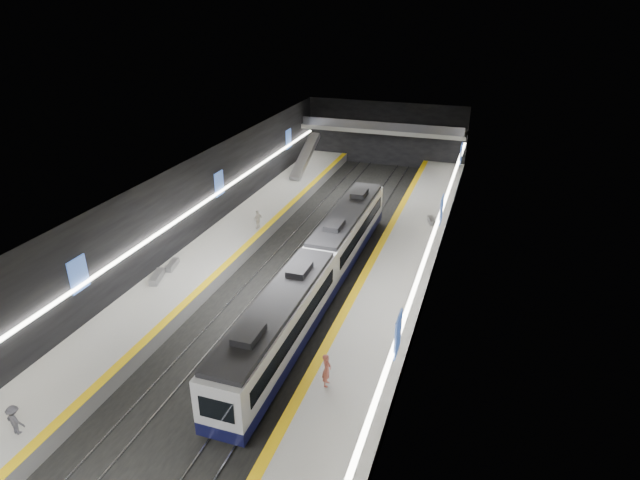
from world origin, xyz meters
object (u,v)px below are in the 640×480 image
(bench_right_far, at_px, (431,220))
(bench_left_near, at_px, (157,277))
(escalator, at_px, (305,156))
(passenger_left_b, at_px, (15,420))
(passenger_right_a, at_px, (327,370))
(train, at_px, (318,270))
(bench_left_far, at_px, (172,265))
(passenger_left_a, at_px, (258,219))

(bench_right_far, bearing_deg, bench_left_near, -154.47)
(escalator, height_order, passenger_left_b, escalator)
(bench_left_near, height_order, passenger_right_a, passenger_right_a)
(passenger_right_a, bearing_deg, passenger_left_b, 115.95)
(passenger_left_b, bearing_deg, escalator, -85.14)
(bench_left_near, bearing_deg, escalator, 70.84)
(train, distance_m, passenger_right_a, 10.88)
(escalator, bearing_deg, passenger_right_a, -68.24)
(passenger_right_a, bearing_deg, bench_left_far, 53.77)
(escalator, distance_m, passenger_right_a, 37.53)
(bench_left_far, xyz_separation_m, bench_right_far, (17.63, 15.25, -0.02))
(bench_right_far, distance_m, passenger_left_b, 35.74)
(escalator, xyz_separation_m, bench_right_far, (16.15, -10.54, -1.70))
(escalator, bearing_deg, passenger_left_b, -88.77)
(escalator, relative_size, passenger_left_b, 5.00)
(passenger_left_a, bearing_deg, train, 63.49)
(escalator, relative_size, bench_right_far, 4.88)
(bench_right_far, bearing_deg, passenger_left_b, -134.14)
(bench_right_far, relative_size, passenger_right_a, 0.84)
(train, relative_size, bench_left_near, 14.58)
(bench_right_far, bearing_deg, escalator, 127.95)
(passenger_left_a, xyz_separation_m, passenger_left_b, (-0.72, -26.02, -0.07))
(bench_left_near, relative_size, bench_left_far, 1.15)
(escalator, relative_size, bench_left_near, 3.88)
(passenger_left_a, bearing_deg, escalator, -157.75)
(escalator, relative_size, bench_left_far, 4.47)
(passenger_left_b, bearing_deg, bench_left_far, -78.37)
(bench_left_far, distance_m, bench_right_far, 23.31)
(escalator, height_order, passenger_left_a, escalator)
(passenger_right_a, bearing_deg, passenger_left_a, 28.54)
(passenger_left_b, bearing_deg, passenger_right_a, -144.69)
(bench_left_far, relative_size, passenger_right_a, 0.92)
(bench_left_far, relative_size, passenger_left_b, 1.12)
(train, distance_m, escalator, 26.66)
(train, height_order, passenger_left_b, train)
(escalator, bearing_deg, bench_right_far, -33.13)
(escalator, bearing_deg, bench_left_near, -93.01)
(train, distance_m, bench_left_near, 11.92)
(train, height_order, passenger_right_a, train)
(passenger_right_a, bearing_deg, train, 15.33)
(bench_left_far, distance_m, passenger_left_b, 17.26)
(bench_left_far, bearing_deg, passenger_left_b, -94.17)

